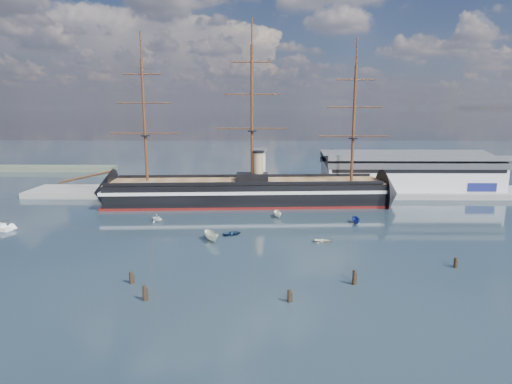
{
  "coord_description": "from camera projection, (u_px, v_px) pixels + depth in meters",
  "views": [
    {
      "loc": [
        3.68,
        -76.23,
        30.82
      ],
      "look_at": [
        2.23,
        35.0,
        9.0
      ],
      "focal_mm": 30.0,
      "sensor_mm": 36.0,
      "label": 1
    }
  ],
  "objects": [
    {
      "name": "warehouse",
      "position": [
        409.0,
        172.0,
        157.0
      ],
      "size": [
        63.0,
        21.0,
        11.6
      ],
      "color": "#B7BABC",
      "rests_on": "ground"
    },
    {
      "name": "piling_near_right",
      "position": [
        354.0,
        285.0,
        76.05
      ],
      "size": [
        0.64,
        0.64,
        3.43
      ],
      "primitive_type": "cylinder",
      "color": "black",
      "rests_on": "ground"
    },
    {
      "name": "warship",
      "position": [
        241.0,
        192.0,
        138.91
      ],
      "size": [
        113.33,
        21.44,
        53.94
      ],
      "rotation": [
        0.0,
        0.0,
        0.06
      ],
      "color": "black",
      "rests_on": "ground"
    },
    {
      "name": "motorboat_a",
      "position": [
        212.0,
        241.0,
        100.71
      ],
      "size": [
        7.78,
        5.81,
        2.95
      ],
      "primitive_type": "imported",
      "rotation": [
        0.0,
        0.0,
        0.48
      ],
      "color": "silver",
      "rests_on": "ground"
    },
    {
      "name": "piling_far_right",
      "position": [
        455.0,
        268.0,
        84.17
      ],
      "size": [
        0.64,
        0.64,
        2.77
      ],
      "primitive_type": "cylinder",
      "color": "black",
      "rests_on": "ground"
    },
    {
      "name": "piling_near_left",
      "position": [
        131.0,
        283.0,
        76.6
      ],
      "size": [
        0.64,
        0.64,
        2.86
      ],
      "primitive_type": "cylinder",
      "color": "black",
      "rests_on": "ground"
    },
    {
      "name": "motorboat_f",
      "position": [
        356.0,
        224.0,
        116.03
      ],
      "size": [
        5.49,
        2.11,
        2.18
      ],
      "primitive_type": "imported",
      "rotation": [
        0.0,
        0.0,
        0.02
      ],
      "color": "navy",
      "rests_on": "ground"
    },
    {
      "name": "quay_tower",
      "position": [
        260.0,
        169.0,
        150.49
      ],
      "size": [
        5.0,
        5.0,
        15.0
      ],
      "color": "silver",
      "rests_on": "ground"
    },
    {
      "name": "ground",
      "position": [
        248.0,
        220.0,
        120.03
      ],
      "size": [
        600.0,
        600.0,
        0.0
      ],
      "primitive_type": "plane",
      "color": "black",
      "rests_on": "ground"
    },
    {
      "name": "motorboat_e",
      "position": [
        323.0,
        243.0,
        99.86
      ],
      "size": [
        1.44,
        2.82,
        1.26
      ],
      "primitive_type": "imported",
      "rotation": [
        0.0,
        0.0,
        1.43
      ],
      "color": "beige",
      "rests_on": "ground"
    },
    {
      "name": "quay",
      "position": [
        279.0,
        195.0,
        155.22
      ],
      "size": [
        180.0,
        18.0,
        2.0
      ],
      "primitive_type": "cube",
      "color": "slate",
      "rests_on": "ground"
    },
    {
      "name": "motorboat_d",
      "position": [
        157.0,
        222.0,
        118.18
      ],
      "size": [
        5.91,
        6.93,
        2.37
      ],
      "primitive_type": "imported",
      "rotation": [
        0.0,
        0.0,
        0.98
      ],
      "color": "white",
      "rests_on": "ground"
    },
    {
      "name": "piling_extra",
      "position": [
        145.0,
        300.0,
        69.73
      ],
      "size": [
        0.64,
        0.64,
        3.33
      ],
      "primitive_type": "cylinder",
      "color": "black",
      "rests_on": "ground"
    },
    {
      "name": "piling_near_mid",
      "position": [
        289.0,
        302.0,
        69.17
      ],
      "size": [
        0.64,
        0.64,
        2.83
      ],
      "primitive_type": "cylinder",
      "color": "black",
      "rests_on": "ground"
    },
    {
      "name": "motorboat_c",
      "position": [
        278.0,
        217.0,
        122.77
      ],
      "size": [
        5.97,
        3.12,
        2.27
      ],
      "primitive_type": "imported",
      "rotation": [
        0.0,
        0.0,
        0.19
      ],
      "color": "white",
      "rests_on": "ground"
    },
    {
      "name": "motorboat_b",
      "position": [
        232.0,
        235.0,
        105.7
      ],
      "size": [
        2.25,
        3.14,
        1.36
      ],
      "primitive_type": "imported",
      "rotation": [
        0.0,
        0.0,
        1.99
      ],
      "color": "navy",
      "rests_on": "ground"
    }
  ]
}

